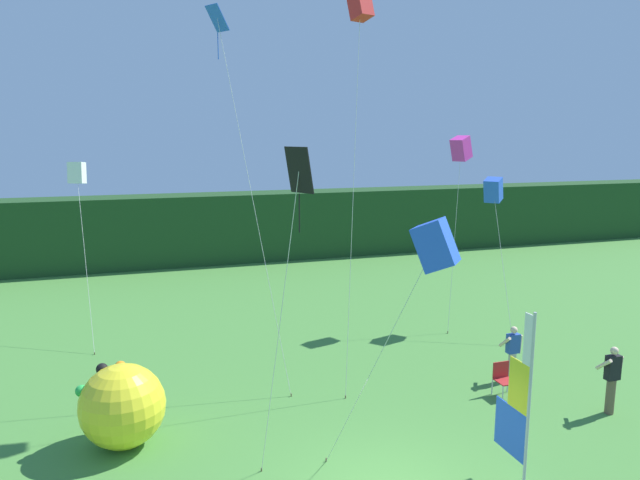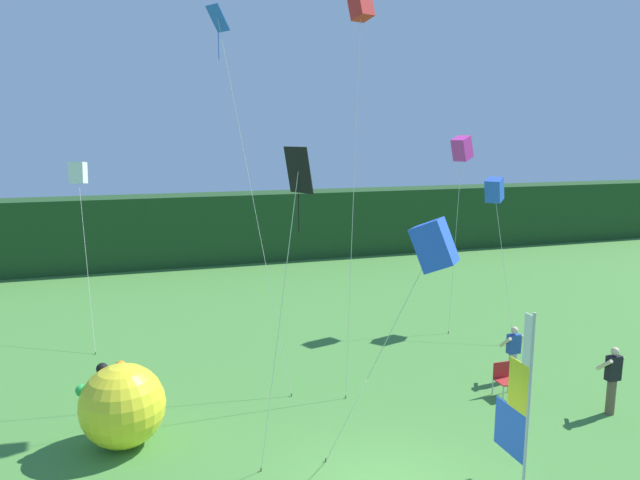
# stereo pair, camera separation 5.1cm
# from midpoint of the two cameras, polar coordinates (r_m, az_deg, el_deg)

# --- Properties ---
(distant_treeline) EXTENTS (80.00, 2.40, 3.67)m
(distant_treeline) POSITION_cam_midpoint_polar(r_m,az_deg,el_deg) (32.50, -9.71, 1.17)
(distant_treeline) COLOR #1E421E
(distant_treeline) RESTS_ON ground
(banner_flag) EXTENTS (0.06, 1.03, 3.71)m
(banner_flag) POSITION_cam_midpoint_polar(r_m,az_deg,el_deg) (12.33, 18.47, -14.84)
(banner_flag) COLOR #B7B7BC
(banner_flag) RESTS_ON ground
(person_near_banner) EXTENTS (0.55, 0.48, 1.58)m
(person_near_banner) POSITION_cam_midpoint_polar(r_m,az_deg,el_deg) (17.77, 17.97, -10.19)
(person_near_banner) COLOR #B7B2A3
(person_near_banner) RESTS_ON ground
(person_mid_field) EXTENTS (0.55, 0.48, 1.74)m
(person_mid_field) POSITION_cam_midpoint_polar(r_m,az_deg,el_deg) (16.65, 26.20, -11.83)
(person_mid_field) COLOR brown
(person_mid_field) RESTS_ON ground
(inflatable_balloon) EXTENTS (1.91, 1.88, 1.88)m
(inflatable_balloon) POSITION_cam_midpoint_polar(r_m,az_deg,el_deg) (14.31, -18.59, -14.89)
(inflatable_balloon) COLOR yellow
(inflatable_balloon) RESTS_ON ground
(folding_chair) EXTENTS (0.51, 0.51, 0.89)m
(folding_chair) POSITION_cam_midpoint_polar(r_m,az_deg,el_deg) (16.84, 17.17, -12.49)
(folding_chair) COLOR #BCBCC1
(folding_chair) RESTS_ON ground
(kite_blue_box_0) EXTENTS (0.98, 3.80, 5.69)m
(kite_blue_box_0) POSITION_cam_midpoint_polar(r_m,az_deg,el_deg) (8.84, 10.83, -0.59)
(kite_blue_box_0) COLOR brown
(kite_blue_box_0) RESTS_ON ground
(kite_blue_diamond_1) EXTENTS (1.61, 3.02, 10.30)m
(kite_blue_diamond_1) POSITION_cam_midpoint_polar(r_m,az_deg,el_deg) (17.06, -9.41, 17.70)
(kite_blue_diamond_1) COLOR brown
(kite_blue_diamond_1) RESTS_ON ground
(kite_blue_box_2) EXTENTS (1.13, 3.03, 5.36)m
(kite_blue_box_2) POSITION_cam_midpoint_polar(r_m,az_deg,el_deg) (22.08, 16.29, 4.63)
(kite_blue_box_2) COLOR brown
(kite_blue_box_2) RESTS_ON ground
(kite_red_box_3) EXTENTS (1.19, 1.80, 10.55)m
(kite_red_box_3) POSITION_cam_midpoint_polar(r_m,az_deg,el_deg) (16.55, 3.80, 21.41)
(kite_red_box_3) COLOR brown
(kite_red_box_3) RESTS_ON ground
(kite_magenta_box_4) EXTENTS (1.56, 1.87, 6.81)m
(kite_magenta_box_4) POSITION_cam_midpoint_polar(r_m,az_deg,el_deg) (22.05, 13.37, 8.53)
(kite_magenta_box_4) COLOR brown
(kite_magenta_box_4) RESTS_ON ground
(kite_white_box_5) EXTENTS (0.78, 4.31, 5.89)m
(kite_white_box_5) POSITION_cam_midpoint_polar(r_m,az_deg,el_deg) (23.13, -22.42, 5.96)
(kite_white_box_5) COLOR brown
(kite_white_box_5) RESTS_ON ground
(kite_black_diamond_6) EXTENTS (0.81, 1.26, 6.67)m
(kite_black_diamond_6) POSITION_cam_midpoint_polar(r_m,az_deg,el_deg) (10.57, -2.36, 5.02)
(kite_black_diamond_6) COLOR brown
(kite_black_diamond_6) RESTS_ON ground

